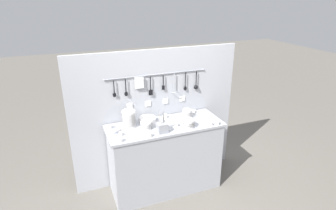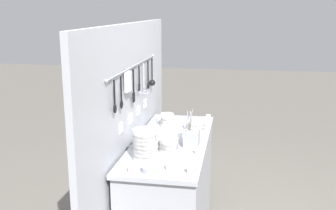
{
  "view_description": "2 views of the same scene",
  "coord_description": "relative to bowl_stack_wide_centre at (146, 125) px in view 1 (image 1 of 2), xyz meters",
  "views": [
    {
      "loc": [
        -1.1,
        -2.91,
        2.46
      ],
      "look_at": [
        0.05,
        0.02,
        1.19
      ],
      "focal_mm": 30.0,
      "sensor_mm": 36.0,
      "label": 1
    },
    {
      "loc": [
        -2.82,
        -0.47,
        1.91
      ],
      "look_at": [
        0.03,
        0.03,
        1.2
      ],
      "focal_mm": 42.0,
      "sensor_mm": 36.0,
      "label": 2
    }
  ],
  "objects": [
    {
      "name": "bowl_stack_back_corner",
      "position": [
        -0.17,
        0.13,
        0.06
      ],
      "size": [
        0.16,
        0.16,
        0.21
      ],
      "color": "white",
      "rests_on": "counter"
    },
    {
      "name": "cup_edge_far",
      "position": [
        -0.01,
        -0.21,
        -0.02
      ],
      "size": [
        0.04,
        0.04,
        0.05
      ],
      "color": "white",
      "rests_on": "counter"
    },
    {
      "name": "cup_beside_plates",
      "position": [
        0.77,
        -0.2,
        -0.02
      ],
      "size": [
        0.04,
        0.04,
        0.05
      ],
      "color": "white",
      "rests_on": "counter"
    },
    {
      "name": "ground_plane",
      "position": [
        0.25,
        0.02,
        -0.98
      ],
      "size": [
        20.0,
        20.0,
        0.0
      ],
      "primitive_type": "plane",
      "color": "#666059"
    },
    {
      "name": "cup_centre",
      "position": [
        0.74,
        0.21,
        -0.02
      ],
      "size": [
        0.04,
        0.04,
        0.05
      ],
      "color": "white",
      "rests_on": "counter"
    },
    {
      "name": "bowl_stack_tall_left",
      "position": [
        0.49,
        -0.15,
        0.0
      ],
      "size": [
        0.13,
        0.13,
        0.1
      ],
      "color": "white",
      "rests_on": "counter"
    },
    {
      "name": "cup_front_right",
      "position": [
        -0.4,
        0.16,
        -0.02
      ],
      "size": [
        0.04,
        0.04,
        0.05
      ],
      "color": "white",
      "rests_on": "counter"
    },
    {
      "name": "back_wall",
      "position": [
        0.25,
        0.33,
        -0.07
      ],
      "size": [
        2.24,
        0.11,
        1.82
      ],
      "color": "#A8AAB2",
      "rests_on": "ground"
    },
    {
      "name": "cup_back_right",
      "position": [
        -0.32,
        -0.06,
        -0.02
      ],
      "size": [
        0.04,
        0.04,
        0.05
      ],
      "color": "white",
      "rests_on": "counter"
    },
    {
      "name": "cutlery_caddy",
      "position": [
        0.15,
        -0.14,
        0.01
      ],
      "size": [
        0.11,
        0.11,
        0.27
      ],
      "color": "#93969E",
      "rests_on": "counter"
    },
    {
      "name": "cup_mid_row",
      "position": [
        0.86,
        -0.21,
        -0.02
      ],
      "size": [
        0.04,
        0.04,
        0.05
      ],
      "color": "white",
      "rests_on": "counter"
    },
    {
      "name": "cup_back_left",
      "position": [
        -0.35,
        -0.19,
        -0.02
      ],
      "size": [
        0.04,
        0.04,
        0.05
      ],
      "color": "white",
      "rests_on": "counter"
    },
    {
      "name": "counter",
      "position": [
        0.25,
        0.02,
        -0.51
      ],
      "size": [
        1.44,
        0.55,
        0.94
      ],
      "color": "#9EA0A8",
      "rests_on": "ground"
    },
    {
      "name": "steel_mixing_bowl",
      "position": [
        -0.36,
        0.06,
        -0.03
      ],
      "size": [
        0.11,
        0.11,
        0.03
      ],
      "color": "#93969E",
      "rests_on": "counter"
    },
    {
      "name": "bowl_stack_wide_centre",
      "position": [
        0.0,
        0.0,
        0.0
      ],
      "size": [
        0.13,
        0.13,
        0.1
      ],
      "color": "white",
      "rests_on": "counter"
    },
    {
      "name": "bowl_stack_short_front",
      "position": [
        0.6,
        0.12,
        0.01
      ],
      "size": [
        0.11,
        0.11,
        0.11
      ],
      "color": "white",
      "rests_on": "counter"
    },
    {
      "name": "cup_by_caddy",
      "position": [
        0.58,
        -0.05,
        -0.02
      ],
      "size": [
        0.04,
        0.04,
        0.05
      ],
      "color": "white",
      "rests_on": "counter"
    },
    {
      "name": "plate_stack",
      "position": [
        0.08,
        0.18,
        -0.02
      ],
      "size": [
        0.21,
        0.21,
        0.06
      ],
      "color": "white",
      "rests_on": "counter"
    },
    {
      "name": "cup_front_left",
      "position": [
        0.34,
        0.21,
        -0.02
      ],
      "size": [
        0.04,
        0.04,
        0.05
      ],
      "color": "white",
      "rests_on": "counter"
    },
    {
      "name": "cup_edge_near",
      "position": [
        0.37,
        -0.06,
        -0.02
      ],
      "size": [
        0.04,
        0.04,
        0.05
      ],
      "color": "white",
      "rests_on": "counter"
    }
  ]
}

